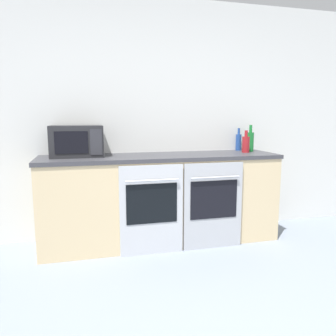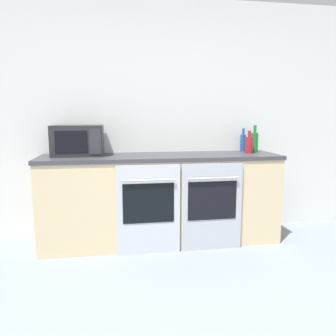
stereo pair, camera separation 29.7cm
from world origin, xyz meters
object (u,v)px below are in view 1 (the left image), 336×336
Objects in this scene: bottle_green at (250,141)px; oven_right at (213,205)px; oven_left at (152,210)px; bottle_red at (246,144)px; microwave at (77,141)px; bottle_blue at (238,142)px.

oven_right is at bearing -145.34° from bottle_green.
bottle_red is (1.14, 0.33, 0.58)m from oven_left.
bottle_red is at bearing -2.32° from microwave.
bottle_blue is at bearing 25.68° from oven_left.
bottle_green is (0.08, -0.14, 0.02)m from bottle_blue.
bottle_green is (1.92, 0.02, -0.04)m from microwave.
bottle_green is (1.25, 0.42, 0.61)m from oven_left.
microwave is (-1.31, 0.40, 0.64)m from oven_right.
bottle_red is (0.51, 0.33, 0.58)m from oven_right.
oven_right is 0.97m from bottle_blue.
bottle_blue is (1.84, 0.16, -0.05)m from microwave.
oven_left is 1.42m from bottle_blue.
oven_left and oven_right have the same top height.
bottle_blue is (1.17, 0.56, 0.59)m from oven_left.
microwave is 1.68× the size of bottle_green.
microwave is 1.85m from bottle_blue.
oven_left is 3.36× the size of bottle_blue.
oven_left is 1.00× the size of oven_right.
oven_left is 1.02m from microwave.
oven_right is at bearing -147.09° from bottle_red.
oven_right is 3.58× the size of bottle_red.
bottle_green is at bearing 0.63° from microwave.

